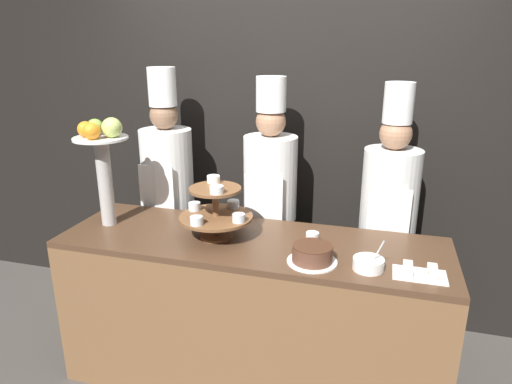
{
  "coord_description": "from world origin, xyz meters",
  "views": [
    {
      "loc": [
        0.66,
        -1.9,
        1.96
      ],
      "look_at": [
        0.0,
        0.44,
        1.17
      ],
      "focal_mm": 32.0,
      "sensor_mm": 36.0,
      "label": 1
    }
  ],
  "objects_px": {
    "chef_center_left": "(270,198)",
    "chef_left": "(168,188)",
    "cake_round": "(312,254)",
    "fruit_pedestal": "(102,152)",
    "chef_center_right": "(388,213)",
    "tiered_stand": "(216,210)",
    "cup_white": "(312,238)",
    "serving_bowl_near": "(368,264)",
    "cake_square_tray": "(420,272)"
  },
  "relations": [
    {
      "from": "fruit_pedestal",
      "to": "chef_left",
      "type": "bearing_deg",
      "value": 76.56
    },
    {
      "from": "fruit_pedestal",
      "to": "cake_round",
      "type": "bearing_deg",
      "value": -7.78
    },
    {
      "from": "cup_white",
      "to": "chef_left",
      "type": "xyz_separation_m",
      "value": [
        -1.1,
        0.49,
        0.04
      ]
    },
    {
      "from": "serving_bowl_near",
      "to": "cake_round",
      "type": "bearing_deg",
      "value": 179.99
    },
    {
      "from": "chef_left",
      "to": "chef_center_right",
      "type": "bearing_deg",
      "value": 0.0
    },
    {
      "from": "cake_round",
      "to": "chef_left",
      "type": "bearing_deg",
      "value": 147.93
    },
    {
      "from": "chef_center_left",
      "to": "chef_left",
      "type": "bearing_deg",
      "value": 180.0
    },
    {
      "from": "cake_round",
      "to": "cup_white",
      "type": "bearing_deg",
      "value": 99.09
    },
    {
      "from": "cup_white",
      "to": "chef_left",
      "type": "distance_m",
      "value": 1.21
    },
    {
      "from": "tiered_stand",
      "to": "chef_center_right",
      "type": "bearing_deg",
      "value": 30.72
    },
    {
      "from": "tiered_stand",
      "to": "chef_center_right",
      "type": "xyz_separation_m",
      "value": [
        0.93,
        0.55,
        -0.12
      ]
    },
    {
      "from": "fruit_pedestal",
      "to": "chef_center_right",
      "type": "relative_size",
      "value": 0.37
    },
    {
      "from": "cake_square_tray",
      "to": "chef_left",
      "type": "relative_size",
      "value": 0.14
    },
    {
      "from": "chef_center_left",
      "to": "chef_center_right",
      "type": "xyz_separation_m",
      "value": [
        0.76,
        0.0,
        -0.02
      ]
    },
    {
      "from": "serving_bowl_near",
      "to": "chef_center_right",
      "type": "xyz_separation_m",
      "value": [
        0.09,
        0.71,
        0.01
      ]
    },
    {
      "from": "cake_round",
      "to": "serving_bowl_near",
      "type": "bearing_deg",
      "value": -0.01
    },
    {
      "from": "chef_left",
      "to": "cake_round",
      "type": "bearing_deg",
      "value": -32.07
    },
    {
      "from": "tiered_stand",
      "to": "serving_bowl_near",
      "type": "distance_m",
      "value": 0.87
    },
    {
      "from": "tiered_stand",
      "to": "chef_center_left",
      "type": "xyz_separation_m",
      "value": [
        0.17,
        0.55,
        -0.1
      ]
    },
    {
      "from": "fruit_pedestal",
      "to": "cup_white",
      "type": "distance_m",
      "value": 1.3
    },
    {
      "from": "fruit_pedestal",
      "to": "tiered_stand",
      "type": "bearing_deg",
      "value": -1.08
    },
    {
      "from": "tiered_stand",
      "to": "cake_round",
      "type": "distance_m",
      "value": 0.6
    },
    {
      "from": "chef_left",
      "to": "tiered_stand",
      "type": "bearing_deg",
      "value": -44.25
    },
    {
      "from": "fruit_pedestal",
      "to": "chef_center_left",
      "type": "xyz_separation_m",
      "value": [
        0.87,
        0.54,
        -0.38
      ]
    },
    {
      "from": "cake_square_tray",
      "to": "chef_center_right",
      "type": "relative_size",
      "value": 0.14
    },
    {
      "from": "chef_center_right",
      "to": "serving_bowl_near",
      "type": "bearing_deg",
      "value": -96.87
    },
    {
      "from": "cake_round",
      "to": "chef_center_left",
      "type": "height_order",
      "value": "chef_center_left"
    },
    {
      "from": "cake_round",
      "to": "cake_square_tray",
      "type": "xyz_separation_m",
      "value": [
        0.51,
        0.0,
        -0.03
      ]
    },
    {
      "from": "fruit_pedestal",
      "to": "chef_center_right",
      "type": "distance_m",
      "value": 1.76
    },
    {
      "from": "cake_round",
      "to": "cup_white",
      "type": "xyz_separation_m",
      "value": [
        -0.04,
        0.22,
        -0.01
      ]
    },
    {
      "from": "chef_center_left",
      "to": "chef_center_right",
      "type": "height_order",
      "value": "chef_center_left"
    },
    {
      "from": "chef_center_left",
      "to": "chef_center_right",
      "type": "relative_size",
      "value": 1.01
    },
    {
      "from": "serving_bowl_near",
      "to": "chef_center_right",
      "type": "height_order",
      "value": "chef_center_right"
    },
    {
      "from": "tiered_stand",
      "to": "chef_center_right",
      "type": "distance_m",
      "value": 1.09
    },
    {
      "from": "cup_white",
      "to": "chef_left",
      "type": "height_order",
      "value": "chef_left"
    },
    {
      "from": "cake_square_tray",
      "to": "chef_center_right",
      "type": "distance_m",
      "value": 0.73
    },
    {
      "from": "cake_square_tray",
      "to": "chef_left",
      "type": "xyz_separation_m",
      "value": [
        -1.65,
        0.71,
        0.06
      ]
    },
    {
      "from": "serving_bowl_near",
      "to": "chef_center_right",
      "type": "relative_size",
      "value": 0.09
    },
    {
      "from": "cake_square_tray",
      "to": "tiered_stand",
      "type": "bearing_deg",
      "value": 171.7
    },
    {
      "from": "cup_white",
      "to": "chef_left",
      "type": "relative_size",
      "value": 0.04
    },
    {
      "from": "tiered_stand",
      "to": "cake_round",
      "type": "height_order",
      "value": "tiered_stand"
    },
    {
      "from": "cup_white",
      "to": "cake_square_tray",
      "type": "relative_size",
      "value": 0.29
    },
    {
      "from": "serving_bowl_near",
      "to": "chef_left",
      "type": "relative_size",
      "value": 0.09
    },
    {
      "from": "chef_left",
      "to": "chef_center_right",
      "type": "xyz_separation_m",
      "value": [
        1.5,
        0.0,
        -0.03
      ]
    },
    {
      "from": "cup_white",
      "to": "chef_center_left",
      "type": "height_order",
      "value": "chef_center_left"
    },
    {
      "from": "chef_left",
      "to": "serving_bowl_near",
      "type": "bearing_deg",
      "value": -26.79
    },
    {
      "from": "cup_white",
      "to": "serving_bowl_near",
      "type": "relative_size",
      "value": 0.44
    },
    {
      "from": "cup_white",
      "to": "chef_center_right",
      "type": "xyz_separation_m",
      "value": [
        0.4,
        0.49,
        0.01
      ]
    },
    {
      "from": "fruit_pedestal",
      "to": "serving_bowl_near",
      "type": "relative_size",
      "value": 4.07
    },
    {
      "from": "serving_bowl_near",
      "to": "chef_center_left",
      "type": "relative_size",
      "value": 0.09
    }
  ]
}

